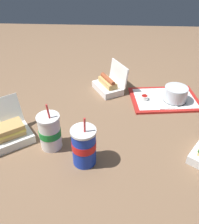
{
  "coord_description": "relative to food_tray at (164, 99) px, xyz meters",
  "views": [
    {
      "loc": [
        0.01,
        -1.0,
        0.76
      ],
      "look_at": [
        -0.04,
        -0.01,
        0.05
      ],
      "focal_mm": 40.0,
      "sensor_mm": 36.0,
      "label": 1
    }
  ],
  "objects": [
    {
      "name": "soda_cup_left",
      "position": [
        -0.4,
        -0.49,
        0.08
      ],
      "size": [
        0.1,
        0.1,
        0.23
      ],
      "color": "#1938B7",
      "rests_on": "ground_plane"
    },
    {
      "name": "napkin_stack",
      "position": [
        -0.0,
        -0.06,
        0.01
      ],
      "size": [
        0.12,
        0.12,
        0.0
      ],
      "primitive_type": "cube",
      "rotation": [
        0.0,
        0.0,
        0.18
      ],
      "color": "white",
      "rests_on": "food_tray"
    },
    {
      "name": "ketchup_cup",
      "position": [
        -0.12,
        -0.02,
        0.02
      ],
      "size": [
        0.04,
        0.04,
        0.02
      ],
      "color": "white",
      "rests_on": "food_tray"
    },
    {
      "name": "clamshell_hotdog_front",
      "position": [
        -0.31,
        0.09,
        0.03
      ],
      "size": [
        0.21,
        0.22,
        0.16
      ],
      "color": "white",
      "rests_on": "ground_plane"
    },
    {
      "name": "food_tray",
      "position": [
        0.0,
        0.0,
        0.0
      ],
      "size": [
        0.4,
        0.3,
        0.01
      ],
      "color": "red",
      "rests_on": "ground_plane"
    },
    {
      "name": "ground_plane",
      "position": [
        -0.31,
        -0.2,
        -0.01
      ],
      "size": [
        3.2,
        3.2,
        0.0
      ],
      "primitive_type": "plane",
      "color": "brown"
    },
    {
      "name": "soda_cup_back",
      "position": [
        -0.55,
        -0.4,
        0.08
      ],
      "size": [
        0.1,
        0.1,
        0.22
      ],
      "color": "white",
      "rests_on": "ground_plane"
    },
    {
      "name": "cake_container",
      "position": [
        0.05,
        -0.02,
        0.05
      ],
      "size": [
        0.13,
        0.13,
        0.08
      ],
      "color": "black",
      "rests_on": "food_tray"
    },
    {
      "name": "clamshell_sandwich_back",
      "position": [
        -0.75,
        -0.38,
        0.04
      ],
      "size": [
        0.26,
        0.27,
        0.16
      ],
      "color": "white",
      "rests_on": "ground_plane"
    },
    {
      "name": "plastic_fork",
      "position": [
        -0.05,
        0.04,
        0.01
      ],
      "size": [
        0.11,
        0.03,
        0.0
      ],
      "primitive_type": "cube",
      "rotation": [
        0.0,
        0.0,
        -0.15
      ],
      "color": "white",
      "rests_on": "food_tray"
    }
  ]
}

